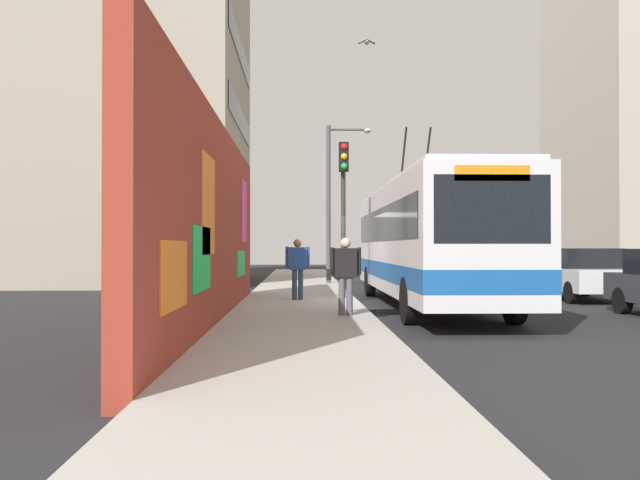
{
  "coord_description": "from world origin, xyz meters",
  "views": [
    {
      "loc": [
        -17.07,
        1.59,
        1.63
      ],
      "look_at": [
        2.89,
        0.97,
        1.84
      ],
      "focal_mm": 35.18,
      "sensor_mm": 36.0,
      "label": 1
    }
  ],
  "objects_px": {
    "city_bus": "(426,239)",
    "parked_car_white": "(578,272)",
    "traffic_light": "(343,194)",
    "pedestrian_at_curb": "(345,270)",
    "street_lamp": "(334,192)",
    "pedestrian_midblock": "(298,264)"
  },
  "relations": [
    {
      "from": "city_bus",
      "to": "parked_car_white",
      "type": "bearing_deg",
      "value": -65.79
    },
    {
      "from": "parked_car_white",
      "to": "traffic_light",
      "type": "relative_size",
      "value": 0.94
    },
    {
      "from": "city_bus",
      "to": "pedestrian_at_curb",
      "type": "bearing_deg",
      "value": 143.55
    },
    {
      "from": "parked_car_white",
      "to": "street_lamp",
      "type": "height_order",
      "value": "street_lamp"
    },
    {
      "from": "city_bus",
      "to": "pedestrian_midblock",
      "type": "xyz_separation_m",
      "value": [
        0.72,
        3.47,
        -0.69
      ]
    },
    {
      "from": "parked_car_white",
      "to": "pedestrian_midblock",
      "type": "relative_size",
      "value": 2.49
    },
    {
      "from": "pedestrian_midblock",
      "to": "street_lamp",
      "type": "height_order",
      "value": "street_lamp"
    },
    {
      "from": "pedestrian_midblock",
      "to": "pedestrian_at_curb",
      "type": "distance_m",
      "value": 4.14
    },
    {
      "from": "street_lamp",
      "to": "pedestrian_midblock",
      "type": "bearing_deg",
      "value": 169.78
    },
    {
      "from": "traffic_light",
      "to": "city_bus",
      "type": "bearing_deg",
      "value": -119.99
    },
    {
      "from": "pedestrian_midblock",
      "to": "traffic_light",
      "type": "height_order",
      "value": "traffic_light"
    },
    {
      "from": "pedestrian_midblock",
      "to": "traffic_light",
      "type": "relative_size",
      "value": 0.38
    },
    {
      "from": "parked_car_white",
      "to": "street_lamp",
      "type": "distance_m",
      "value": 10.07
    },
    {
      "from": "city_bus",
      "to": "parked_car_white",
      "type": "height_order",
      "value": "city_bus"
    },
    {
      "from": "city_bus",
      "to": "pedestrian_at_curb",
      "type": "xyz_separation_m",
      "value": [
        -3.28,
        2.43,
        -0.7
      ]
    },
    {
      "from": "city_bus",
      "to": "street_lamp",
      "type": "distance_m",
      "value": 9.12
    },
    {
      "from": "traffic_light",
      "to": "street_lamp",
      "type": "distance_m",
      "value": 7.45
    },
    {
      "from": "city_bus",
      "to": "pedestrian_midblock",
      "type": "bearing_deg",
      "value": 78.22
    },
    {
      "from": "pedestrian_at_curb",
      "to": "city_bus",
      "type": "bearing_deg",
      "value": -36.45
    },
    {
      "from": "parked_car_white",
      "to": "traffic_light",
      "type": "height_order",
      "value": "traffic_light"
    },
    {
      "from": "pedestrian_midblock",
      "to": "parked_car_white",
      "type": "bearing_deg",
      "value": -79.46
    },
    {
      "from": "pedestrian_at_curb",
      "to": "street_lamp",
      "type": "relative_size",
      "value": 0.26
    }
  ]
}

